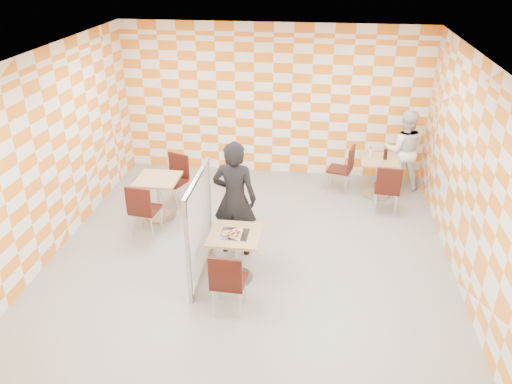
# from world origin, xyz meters

# --- Properties ---
(room_shell) EXTENTS (7.00, 7.00, 7.00)m
(room_shell) POSITION_xyz_m (0.00, 0.54, 1.50)
(room_shell) COLOR gray
(room_shell) RESTS_ON ground
(main_table) EXTENTS (0.70, 0.70, 0.75)m
(main_table) POSITION_xyz_m (-0.13, -0.31, 0.51)
(main_table) COLOR tan
(main_table) RESTS_ON ground
(second_table) EXTENTS (0.70, 0.70, 0.75)m
(second_table) POSITION_xyz_m (2.08, 2.63, 0.51)
(second_table) COLOR tan
(second_table) RESTS_ON ground
(empty_table) EXTENTS (0.70, 0.70, 0.75)m
(empty_table) POSITION_xyz_m (-1.72, 1.28, 0.51)
(empty_table) COLOR tan
(empty_table) RESTS_ON ground
(chair_main_front) EXTENTS (0.43, 0.44, 0.92)m
(chair_main_front) POSITION_xyz_m (-0.09, -1.07, 0.54)
(chair_main_front) COLOR #35100A
(chair_main_front) RESTS_ON ground
(chair_second_front) EXTENTS (0.45, 0.46, 0.92)m
(chair_second_front) POSITION_xyz_m (2.16, 1.90, 0.54)
(chair_second_front) COLOR #35100A
(chair_second_front) RESTS_ON ground
(chair_second_side) EXTENTS (0.52, 0.52, 0.92)m
(chair_second_side) POSITION_xyz_m (1.46, 2.70, 0.54)
(chair_second_side) COLOR #35100A
(chair_second_side) RESTS_ON ground
(chair_empty_near) EXTENTS (0.47, 0.48, 0.92)m
(chair_empty_near) POSITION_xyz_m (-1.78, 0.62, 0.54)
(chair_empty_near) COLOR #35100A
(chair_empty_near) RESTS_ON ground
(chair_empty_far) EXTENTS (0.54, 0.55, 0.92)m
(chair_empty_far) POSITION_xyz_m (-1.58, 1.87, 0.54)
(chair_empty_far) COLOR #35100A
(chair_empty_far) RESTS_ON ground
(partition) EXTENTS (0.08, 1.38, 1.55)m
(partition) POSITION_xyz_m (-0.63, -0.25, 0.79)
(partition) COLOR white
(partition) RESTS_ON ground
(man_dark) EXTENTS (0.69, 0.49, 1.82)m
(man_dark) POSITION_xyz_m (-0.25, 0.41, 0.91)
(man_dark) COLOR black
(man_dark) RESTS_ON ground
(man_white) EXTENTS (0.77, 0.60, 1.57)m
(man_white) POSITION_xyz_m (2.55, 3.05, 0.78)
(man_white) COLOR white
(man_white) RESTS_ON ground
(pizza_on_foil) EXTENTS (0.40, 0.40, 0.04)m
(pizza_on_foil) POSITION_xyz_m (-0.13, -0.32, 0.77)
(pizza_on_foil) COLOR silver
(pizza_on_foil) RESTS_ON main_table
(sport_bottle) EXTENTS (0.06, 0.06, 0.20)m
(sport_bottle) POSITION_xyz_m (1.90, 2.69, 0.84)
(sport_bottle) COLOR white
(sport_bottle) RESTS_ON second_table
(soda_bottle) EXTENTS (0.07, 0.07, 0.23)m
(soda_bottle) POSITION_xyz_m (2.17, 2.62, 0.85)
(soda_bottle) COLOR black
(soda_bottle) RESTS_ON second_table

